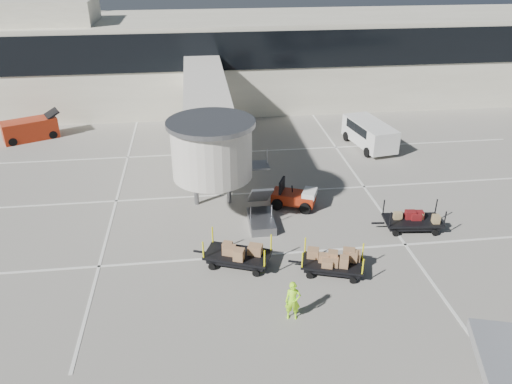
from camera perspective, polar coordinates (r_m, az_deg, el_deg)
ground at (r=24.73m, az=5.42°, el=-9.48°), size 140.00×140.00×0.00m
lane_markings at (r=32.45m, az=0.85°, el=0.21°), size 40.00×30.00×0.02m
terminal at (r=50.57m, az=-2.07°, el=15.02°), size 64.00×12.11×15.20m
jet_bridge at (r=33.26m, az=-5.52°, el=8.76°), size 5.70×20.40×6.03m
baggage_tug at (r=30.33m, az=4.46°, el=-0.61°), size 2.89×2.48×1.71m
suitcase_cart at (r=29.31m, az=17.54°, el=-3.15°), size 3.92×1.87×1.51m
box_cart_near at (r=24.76m, az=8.63°, el=-7.96°), size 3.70×2.31×1.43m
box_cart_far at (r=25.05m, az=-1.83°, el=-7.24°), size 3.99×2.66×1.55m
ground_worker at (r=21.73m, az=4.23°, el=-12.30°), size 0.72×0.52×1.84m
minivan at (r=39.97m, az=12.75°, el=6.71°), size 3.05×5.55×1.99m
belt_loader at (r=44.57m, az=-24.36°, el=6.53°), size 4.72×3.35×2.14m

